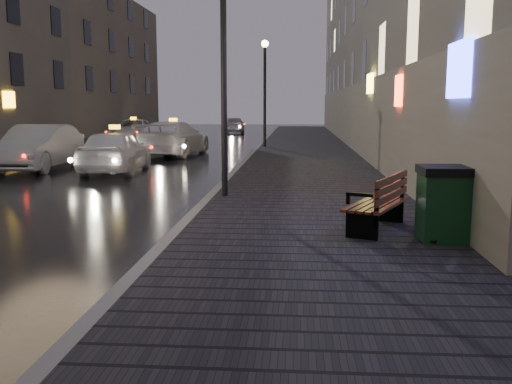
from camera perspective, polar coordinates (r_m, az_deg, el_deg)
ground at (r=8.17m, az=-21.84°, el=-7.85°), size 120.00×120.00×0.00m
sidewalk at (r=28.11m, az=4.94°, el=4.24°), size 4.60×58.00×0.15m
curb at (r=28.18m, az=0.04°, el=4.29°), size 0.20×58.00×0.15m
sidewalk_far at (r=30.65m, az=-19.40°, el=4.15°), size 2.40×58.00×0.15m
curb_far at (r=30.16m, az=-17.12°, el=4.19°), size 0.20×58.00×0.15m
building_near at (r=32.50m, az=10.89°, el=16.08°), size 1.80×50.00×13.00m
building_far_c at (r=49.18m, az=-16.46°, el=12.15°), size 6.00×22.00×11.00m
lamp_near at (r=13.19m, az=-3.26°, el=14.11°), size 0.36×0.36×5.28m
lamp_far at (r=29.10m, az=0.89°, el=11.15°), size 0.36×0.36×5.28m
bench at (r=9.78m, az=12.41°, el=-1.01°), size 1.35×1.96×0.95m
trash_bin at (r=9.29m, az=18.25°, el=-1.04°), size 0.77×0.77×1.16m
taxi_near at (r=19.58m, az=-13.86°, el=4.01°), size 1.95×4.35×1.45m
car_left_mid at (r=21.28m, az=-20.91°, el=4.19°), size 1.79×4.78×1.56m
taxi_mid at (r=25.69m, az=-8.24°, el=5.31°), size 2.68×5.47×1.53m
taxi_far at (r=36.24m, az=-12.14°, el=6.04°), size 2.35×4.97×1.37m
car_far at (r=45.37m, az=-2.18°, el=6.70°), size 1.89×4.04×1.34m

